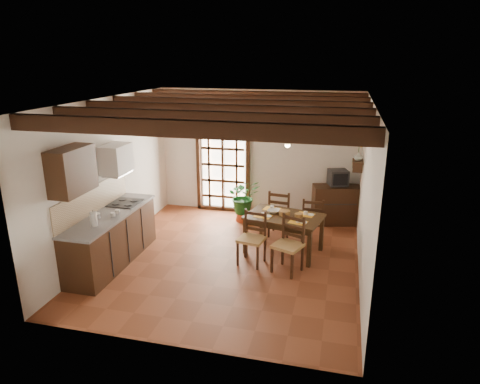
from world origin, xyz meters
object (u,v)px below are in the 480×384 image
(kitchen_counter, at_px, (112,237))
(pendant_lamp, at_px, (288,141))
(potted_plant, at_px, (244,196))
(sideboard, at_px, (336,205))
(chair_near_left, at_px, (252,248))
(chair_near_right, at_px, (288,255))
(chair_far_left, at_px, (280,221))
(dining_table, at_px, (284,220))
(crt_tv, at_px, (338,178))
(chair_far_right, at_px, (312,228))

(kitchen_counter, xyz_separation_m, pendant_lamp, (2.85, 1.23, 1.60))
(potted_plant, bearing_deg, sideboard, 9.45)
(chair_near_left, height_order, pendant_lamp, pendant_lamp)
(chair_near_left, relative_size, chair_near_right, 0.97)
(chair_far_left, distance_m, sideboard, 1.43)
(kitchen_counter, distance_m, chair_near_left, 2.45)
(dining_table, relative_size, crt_tv, 3.13)
(chair_near_right, bearing_deg, kitchen_counter, -150.69)
(chair_far_left, height_order, chair_far_right, chair_far_left)
(kitchen_counter, bearing_deg, potted_plant, 54.63)
(kitchen_counter, xyz_separation_m, chair_far_left, (2.68, 1.87, -0.17))
(dining_table, bearing_deg, pendant_lamp, 102.87)
(kitchen_counter, distance_m, chair_far_left, 3.27)
(dining_table, distance_m, chair_far_right, 0.83)
(chair_near_right, distance_m, sideboard, 2.53)
(chair_near_right, bearing_deg, dining_table, 125.19)
(chair_far_left, bearing_deg, potted_plant, -28.31)
(dining_table, height_order, potted_plant, potted_plant)
(kitchen_counter, relative_size, dining_table, 1.51)
(dining_table, relative_size, pendant_lamp, 1.76)
(chair_near_right, xyz_separation_m, chair_far_left, (-0.35, 1.47, 0.00))
(kitchen_counter, relative_size, crt_tv, 4.74)
(sideboard, distance_m, potted_plant, 2.00)
(chair_far_right, relative_size, pendant_lamp, 1.09)
(chair_far_right, distance_m, potted_plant, 1.76)
(chair_near_right, height_order, sideboard, chair_near_right)
(dining_table, bearing_deg, sideboard, 75.14)
(chair_far_left, distance_m, crt_tv, 1.60)
(kitchen_counter, height_order, chair_near_right, kitchen_counter)
(chair_near_left, bearing_deg, kitchen_counter, -156.93)
(chair_far_right, xyz_separation_m, potted_plant, (-1.56, 0.78, 0.28))
(chair_far_left, relative_size, chair_far_right, 1.06)
(chair_far_left, distance_m, chair_far_right, 0.67)
(chair_near_right, height_order, chair_far_right, chair_near_right)
(kitchen_counter, relative_size, chair_near_left, 2.41)
(chair_near_right, relative_size, potted_plant, 0.48)
(chair_near_left, xyz_separation_m, chair_near_right, (0.65, -0.15, 0.01))
(chair_far_right, distance_m, pendant_lamp, 1.92)
(potted_plant, bearing_deg, chair_near_left, -72.79)
(chair_far_left, xyz_separation_m, sideboard, (1.06, 0.96, 0.12))
(kitchen_counter, height_order, chair_far_right, kitchen_counter)
(chair_near_left, distance_m, crt_tv, 2.75)
(pendant_lamp, bearing_deg, crt_tv, 60.71)
(chair_far_left, distance_m, potted_plant, 1.14)
(potted_plant, bearing_deg, crt_tv, 9.28)
(pendant_lamp, bearing_deg, dining_table, -90.00)
(kitchen_counter, relative_size, chair_far_right, 2.44)
(dining_table, bearing_deg, chair_far_right, 63.69)
(chair_far_left, bearing_deg, kitchen_counter, 41.25)
(dining_table, distance_m, chair_near_left, 0.83)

